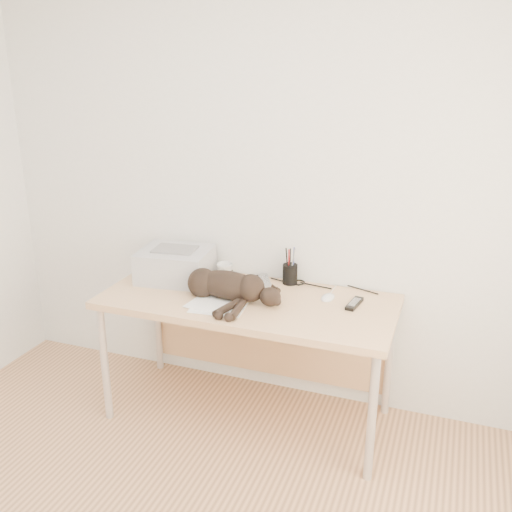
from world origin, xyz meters
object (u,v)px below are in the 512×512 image
at_px(cat, 224,286).
at_px(mouse, 328,296).
at_px(desk, 253,314).
at_px(mug, 225,271).
at_px(printer, 176,264).
at_px(pen_cup, 290,274).

bearing_deg(cat, mouse, 23.21).
height_order(desk, mug, mug).
bearing_deg(mouse, printer, -171.24).
bearing_deg(cat, printer, 158.61).
bearing_deg(cat, mug, 115.70).
distance_m(desk, mug, 0.34).
bearing_deg(desk, pen_cup, 53.11).
relative_size(printer, cat, 0.60).
xyz_separation_m(printer, mug, (0.26, 0.11, -0.05)).
bearing_deg(mug, mouse, -8.44).
height_order(mug, pen_cup, pen_cup).
distance_m(pen_cup, mouse, 0.30).
relative_size(desk, pen_cup, 7.32).
relative_size(mug, pen_cup, 0.45).
distance_m(desk, pen_cup, 0.32).
distance_m(cat, pen_cup, 0.43).
bearing_deg(desk, mouse, 8.37).
relative_size(cat, mug, 7.48).
bearing_deg(mug, pen_cup, 6.81).
height_order(pen_cup, mouse, pen_cup).
xyz_separation_m(cat, pen_cup, (0.27, 0.34, -0.01)).
height_order(mug, mouse, mug).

